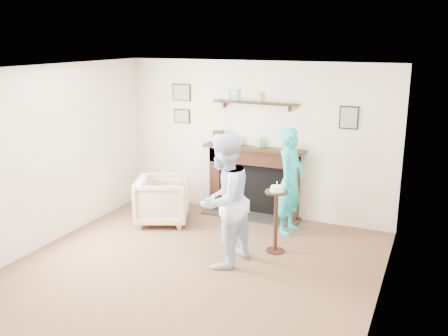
{
  "coord_description": "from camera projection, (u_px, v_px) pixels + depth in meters",
  "views": [
    {
      "loc": [
        2.7,
        -4.94,
        2.86
      ],
      "look_at": [
        0.13,
        0.9,
        1.17
      ],
      "focal_mm": 40.0,
      "sensor_mm": 36.0,
      "label": 1
    }
  ],
  "objects": [
    {
      "name": "ground",
      "position": [
        185.0,
        276.0,
        6.15
      ],
      "size": [
        5.0,
        5.0,
        0.0
      ],
      "primitive_type": "plane",
      "color": "brown",
      "rests_on": "ground"
    },
    {
      "name": "room_shell",
      "position": [
        208.0,
        137.0,
        6.35
      ],
      "size": [
        4.54,
        5.02,
        2.52
      ],
      "color": "beige",
      "rests_on": "ground"
    },
    {
      "name": "armchair",
      "position": [
        163.0,
        222.0,
        7.93
      ],
      "size": [
        1.05,
        1.04,
        0.73
      ],
      "primitive_type": "imported",
      "rotation": [
        0.0,
        0.0,
        1.97
      ],
      "color": "tan",
      "rests_on": "ground"
    },
    {
      "name": "man",
      "position": [
        224.0,
        264.0,
        6.48
      ],
      "size": [
        0.8,
        0.94,
        1.72
      ],
      "primitive_type": "imported",
      "rotation": [
        0.0,
        0.0,
        -1.76
      ],
      "color": "#A2B5CB",
      "rests_on": "ground"
    },
    {
      "name": "woman",
      "position": [
        288.0,
        232.0,
        7.54
      ],
      "size": [
        0.44,
        0.62,
        1.6
      ],
      "primitive_type": "imported",
      "rotation": [
        0.0,
        0.0,
        1.47
      ],
      "color": "#20B6B2",
      "rests_on": "ground"
    },
    {
      "name": "pedestal_table",
      "position": [
        276.0,
        209.0,
        6.7
      ],
      "size": [
        0.31,
        0.31,
        1.0
      ],
      "color": "black",
      "rests_on": "ground"
    }
  ]
}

